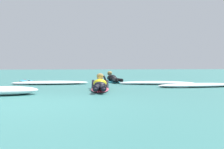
# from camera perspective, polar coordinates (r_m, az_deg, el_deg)

# --- Properties ---
(ground_plane) EXTENTS (120.00, 120.00, 0.00)m
(ground_plane) POSITION_cam_1_polar(r_m,az_deg,el_deg) (15.57, -14.49, -1.10)
(ground_plane) COLOR #387A75
(surfer_near) EXTENTS (0.98, 2.72, 0.53)m
(surfer_near) POSITION_cam_1_polar(r_m,az_deg,el_deg) (8.67, -2.36, -2.20)
(surfer_near) COLOR #E54C66
(surfer_near) RESTS_ON ground
(surfer_far) EXTENTS (0.60, 2.46, 0.54)m
(surfer_far) POSITION_cam_1_polar(r_m,az_deg,el_deg) (13.20, 0.07, -0.91)
(surfer_far) COLOR #2DB2D1
(surfer_far) RESTS_ON ground
(drifting_surfboard) EXTENTS (0.98, 2.03, 0.16)m
(drifting_surfboard) POSITION_cam_1_polar(r_m,az_deg,el_deg) (14.42, -16.32, -1.18)
(drifting_surfboard) COLOR #2DB2D1
(drifting_surfboard) RESTS_ON ground
(whitewater_front) EXTENTS (2.95, 1.53, 0.14)m
(whitewater_front) POSITION_cam_1_polar(r_m,az_deg,el_deg) (11.58, 8.68, -1.64)
(whitewater_front) COLOR white
(whitewater_front) RESTS_ON ground
(whitewater_mid_left) EXTENTS (1.67, 0.94, 0.22)m
(whitewater_mid_left) POSITION_cam_1_polar(r_m,az_deg,el_deg) (7.71, -20.07, -3.02)
(whitewater_mid_left) COLOR white
(whitewater_mid_left) RESTS_ON ground
(whitewater_mid_right) EXTENTS (2.98, 0.99, 0.14)m
(whitewater_mid_right) POSITION_cam_1_polar(r_m,az_deg,el_deg) (10.52, 16.33, -2.00)
(whitewater_mid_right) COLOR white
(whitewater_mid_right) RESTS_ON ground
(whitewater_back) EXTENTS (3.04, 1.20, 0.13)m
(whitewater_back) POSITION_cam_1_polar(r_m,az_deg,el_deg) (11.92, -11.83, -1.57)
(whitewater_back) COLOR white
(whitewater_back) RESTS_ON ground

